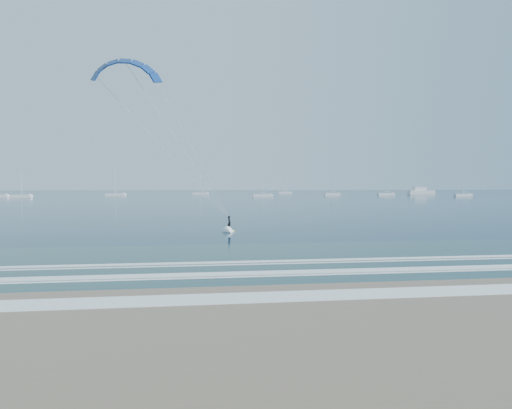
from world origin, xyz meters
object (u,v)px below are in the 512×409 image
object	(u,v)px
kitesurfer_rig	(180,145)
sailboat_4	(284,193)
sailboat_7	(386,194)
sailboat_6	(463,195)
sailboat_5	(332,194)
sailboat_3	(262,195)
motor_yacht	(421,191)
sailboat_2	(200,193)
sailboat_1	(115,194)
sailboat_0	(22,196)

from	to	relation	value
kitesurfer_rig	sailboat_4	bearing A→B (deg)	76.01
sailboat_7	sailboat_6	bearing A→B (deg)	-39.13
kitesurfer_rig	sailboat_6	xyz separation A→B (m)	(125.05, 148.11, -8.72)
sailboat_4	sailboat_5	xyz separation A→B (m)	(13.54, -53.13, -0.00)
kitesurfer_rig	sailboat_3	size ratio (longest dim) A/B	1.55
motor_yacht	sailboat_7	size ratio (longest dim) A/B	1.40
sailboat_3	sailboat_6	size ratio (longest dim) A/B	1.05
kitesurfer_rig	sailboat_2	xyz separation A→B (m)	(4.64, 203.98, -8.72)
sailboat_3	sailboat_5	xyz separation A→B (m)	(38.18, 19.50, -0.01)
sailboat_1	sailboat_6	world-z (taller)	sailboat_1
sailboat_7	sailboat_2	bearing A→B (deg)	160.23
sailboat_0	sailboat_5	bearing A→B (deg)	8.09
sailboat_3	sailboat_6	world-z (taller)	sailboat_3
kitesurfer_rig	motor_yacht	size ratio (longest dim) A/B	1.24
kitesurfer_rig	sailboat_3	xyz separation A→B (m)	(31.58, 153.04, -8.71)
sailboat_5	sailboat_2	bearing A→B (deg)	154.23
sailboat_1	sailboat_5	distance (m)	106.68
sailboat_1	sailboat_3	world-z (taller)	sailboat_1
sailboat_5	kitesurfer_rig	bearing A→B (deg)	-112.02
sailboat_1	sailboat_7	xyz separation A→B (m)	(133.92, -10.12, -0.02)
sailboat_2	sailboat_7	size ratio (longest dim) A/B	1.06
kitesurfer_rig	sailboat_7	distance (m)	196.66
sailboat_0	sailboat_5	xyz separation A→B (m)	(139.56, 19.85, -0.00)
sailboat_3	sailboat_7	xyz separation A→B (m)	(65.74, 17.62, -0.02)
sailboat_2	sailboat_7	distance (m)	98.49
sailboat_0	sailboat_2	distance (m)	90.39
sailboat_0	sailboat_7	world-z (taller)	sailboat_0
kitesurfer_rig	motor_yacht	bearing A→B (deg)	56.56
sailboat_3	sailboat_4	world-z (taller)	sailboat_3
sailboat_2	sailboat_5	size ratio (longest dim) A/B	1.08
sailboat_2	sailboat_6	xyz separation A→B (m)	(120.41, -55.87, 0.00)
sailboat_2	sailboat_5	xyz separation A→B (m)	(65.13, -31.44, -0.00)
motor_yacht	sailboat_5	xyz separation A→B (m)	(-58.93, -22.34, -0.95)
sailboat_3	sailboat_4	xyz separation A→B (m)	(24.64, 72.63, -0.01)
sailboat_3	sailboat_6	bearing A→B (deg)	-3.02
sailboat_2	sailboat_6	size ratio (longest dim) A/B	0.99
sailboat_2	sailboat_6	world-z (taller)	sailboat_6
sailboat_0	sailboat_6	bearing A→B (deg)	-1.35
motor_yacht	sailboat_1	xyz separation A→B (m)	(-165.29, -14.10, -0.93)
sailboat_0	sailboat_6	size ratio (longest dim) A/B	0.97
motor_yacht	sailboat_5	world-z (taller)	sailboat_5
kitesurfer_rig	sailboat_1	bearing A→B (deg)	101.44
sailboat_0	sailboat_5	size ratio (longest dim) A/B	1.06
kitesurfer_rig	sailboat_3	world-z (taller)	kitesurfer_rig
sailboat_6	sailboat_7	xyz separation A→B (m)	(-27.73, 22.55, -0.01)
motor_yacht	sailboat_7	distance (m)	39.65
sailboat_6	sailboat_1	bearing A→B (deg)	168.57
sailboat_2	sailboat_5	bearing A→B (deg)	-25.77
sailboat_3	sailboat_5	distance (m)	42.87
sailboat_1	sailboat_4	distance (m)	103.10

